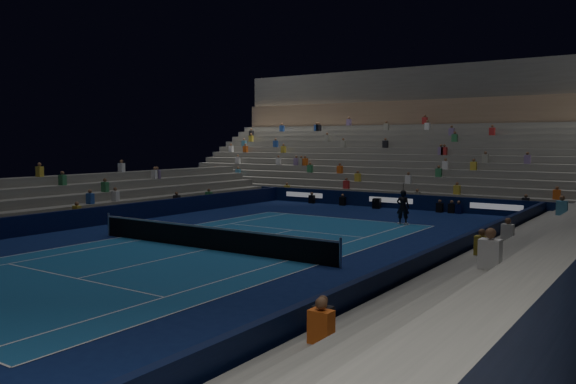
% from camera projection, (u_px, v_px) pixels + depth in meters
% --- Properties ---
extents(ground, '(90.00, 90.00, 0.00)m').
position_uv_depth(ground, '(208.00, 249.00, 24.59)').
color(ground, '#0C1A4D').
rests_on(ground, ground).
extents(court_surface, '(10.97, 23.77, 0.01)m').
position_uv_depth(court_surface, '(208.00, 249.00, 24.59)').
color(court_surface, '#19548C').
rests_on(court_surface, ground).
extents(sponsor_barrier_far, '(44.00, 0.25, 1.00)m').
position_uv_depth(sponsor_barrier_far, '(391.00, 201.00, 39.75)').
color(sponsor_barrier_far, '#081132').
rests_on(sponsor_barrier_far, ground).
extents(sponsor_barrier_east, '(0.25, 37.00, 1.00)m').
position_uv_depth(sponsor_barrier_east, '(429.00, 265.00, 19.09)').
color(sponsor_barrier_east, '#081133').
rests_on(sponsor_barrier_east, ground).
extents(sponsor_barrier_west, '(0.25, 37.00, 1.00)m').
position_uv_depth(sponsor_barrier_west, '(67.00, 220.00, 30.01)').
color(sponsor_barrier_west, black).
rests_on(sponsor_barrier_west, ground).
extents(grandstand_main, '(44.00, 15.20, 11.20)m').
position_uv_depth(grandstand_main, '(441.00, 156.00, 47.23)').
color(grandstand_main, slate).
rests_on(grandstand_main, ground).
extents(grandstand_east, '(5.00, 37.00, 2.50)m').
position_uv_depth(grandstand_east, '(542.00, 266.00, 17.10)').
color(grandstand_east, gray).
rests_on(grandstand_east, ground).
extents(grandstand_west, '(5.00, 37.00, 2.50)m').
position_uv_depth(grandstand_west, '(28.00, 208.00, 31.92)').
color(grandstand_west, slate).
rests_on(grandstand_west, ground).
extents(tennis_net, '(12.90, 0.10, 1.10)m').
position_uv_depth(tennis_net, '(208.00, 238.00, 24.55)').
color(tennis_net, '#B2B2B7').
rests_on(tennis_net, ground).
extents(tennis_player, '(0.80, 0.65, 1.90)m').
position_uv_depth(tennis_player, '(403.00, 207.00, 31.88)').
color(tennis_player, black).
rests_on(tennis_player, ground).
extents(broadcast_camera, '(0.63, 1.03, 0.67)m').
position_uv_depth(broadcast_camera, '(377.00, 203.00, 39.56)').
color(broadcast_camera, black).
rests_on(broadcast_camera, ground).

